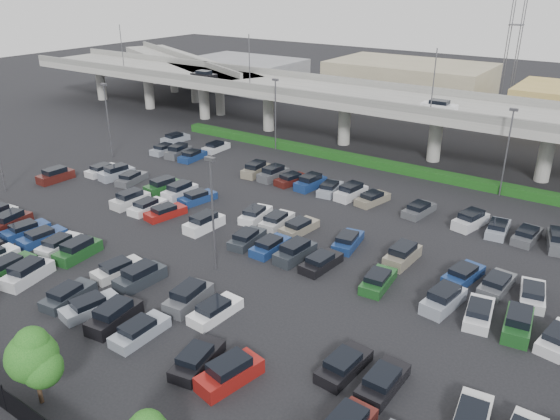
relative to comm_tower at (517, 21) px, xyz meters
name	(u,v)px	position (x,y,z in m)	size (l,w,h in m)	color
ground	(269,236)	(-4.00, -74.00, -15.61)	(280.00, 280.00, 0.00)	black
overpass	(402,106)	(-4.18, -42.03, -8.64)	(150.00, 13.00, 15.80)	gray
on_ramp	(184,64)	(-56.10, -30.95, -8.76)	(50.93, 30.13, 8.80)	gray
hedge	(378,164)	(-4.00, -49.00, -15.06)	(66.00, 1.60, 1.10)	#173E12
tree_row	(17,348)	(-3.30, -100.53, -12.09)	(65.07, 3.66, 5.94)	#332316
parked_cars	(238,241)	(-4.97, -77.70, -14.99)	(63.08, 41.63, 1.67)	navy
light_poles	(247,163)	(-8.12, -72.00, -9.37)	(66.90, 48.38, 10.30)	#4E4E53
distant_buildings	(539,102)	(8.38, -12.19, -11.87)	(138.00, 24.00, 9.00)	slate
comm_tower	(517,21)	(0.00, 0.00, 0.00)	(2.40, 2.40, 30.00)	#4E4E53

